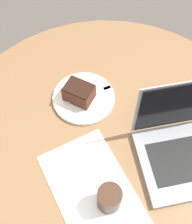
{
  "coord_description": "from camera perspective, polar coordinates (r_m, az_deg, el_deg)",
  "views": [
    {
      "loc": [
        0.38,
        -0.23,
        1.64
      ],
      "look_at": [
        -0.09,
        -0.01,
        0.79
      ],
      "focal_mm": 50.0,
      "sensor_mm": 36.0,
      "label": 1
    }
  ],
  "objects": [
    {
      "name": "ground_plane",
      "position": [
        1.7,
        1.48,
        -16.02
      ],
      "size": [
        12.0,
        12.0,
        0.0
      ],
      "primitive_type": "plane",
      "color": "#4C4742"
    },
    {
      "name": "dining_table",
      "position": [
        1.14,
        2.14,
        -8.44
      ],
      "size": [
        1.08,
        1.08,
        0.75
      ],
      "color": "brown",
      "rests_on": "ground_plane"
    },
    {
      "name": "paper_document",
      "position": [
        0.93,
        0.24,
        -15.7
      ],
      "size": [
        0.41,
        0.23,
        0.0
      ],
      "rotation": [
        0.0,
        0.0,
        0.03
      ],
      "color": "white",
      "rests_on": "dining_table"
    },
    {
      "name": "plate",
      "position": [
        1.07,
        -2.27,
        2.58
      ],
      "size": [
        0.21,
        0.21,
        0.01
      ],
      "color": "silver",
      "rests_on": "dining_table"
    },
    {
      "name": "cake_slice",
      "position": [
        1.04,
        -3.13,
        3.57
      ],
      "size": [
        0.12,
        0.11,
        0.06
      ],
      "rotation": [
        0.0,
        0.0,
        3.8
      ],
      "color": "#472619",
      "rests_on": "plate"
    },
    {
      "name": "fork",
      "position": [
        1.07,
        -0.51,
        3.45
      ],
      "size": [
        0.03,
        0.17,
        0.0
      ],
      "rotation": [
        0.0,
        0.0,
        7.83
      ],
      "color": "silver",
      "rests_on": "plate"
    },
    {
      "name": "coffee_glass",
      "position": [
        0.89,
        2.45,
        -15.51
      ],
      "size": [
        0.07,
        0.07,
        0.09
      ],
      "color": "#3D2619",
      "rests_on": "dining_table"
    },
    {
      "name": "laptop",
      "position": [
        0.99,
        16.86,
        -5.74
      ],
      "size": [
        0.32,
        0.37,
        0.24
      ],
      "rotation": [
        0.0,
        0.0,
        4.47
      ],
      "color": "gray",
      "rests_on": "dining_table"
    }
  ]
}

